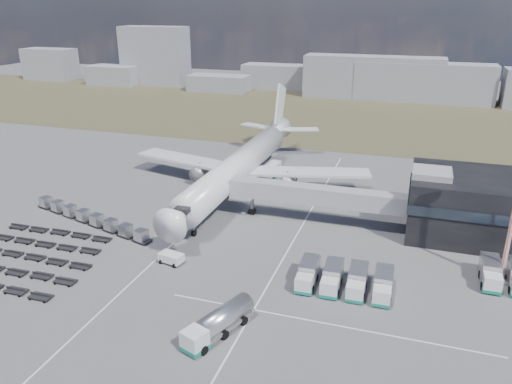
% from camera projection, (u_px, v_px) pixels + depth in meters
% --- Properties ---
extents(ground, '(420.00, 420.00, 0.00)m').
position_uv_depth(ground, '(169.00, 261.00, 74.01)').
color(ground, '#565659').
rests_on(ground, ground).
extents(grass_strip, '(420.00, 90.00, 0.01)m').
position_uv_depth(grass_strip, '(318.00, 114.00, 171.68)').
color(grass_strip, '#4D442E').
rests_on(grass_strip, ground).
extents(lane_markings, '(47.12, 110.00, 0.01)m').
position_uv_depth(lane_markings, '(237.00, 262.00, 73.83)').
color(lane_markings, silver).
rests_on(lane_markings, ground).
extents(terminal, '(30.40, 16.40, 11.00)m').
position_uv_depth(terminal, '(506.00, 208.00, 79.53)').
color(terminal, black).
rests_on(terminal, ground).
extents(jet_bridge, '(30.30, 3.80, 7.05)m').
position_uv_depth(jet_bridge, '(305.00, 194.00, 85.72)').
color(jet_bridge, '#939399').
rests_on(jet_bridge, ground).
extents(airliner, '(51.59, 64.53, 17.62)m').
position_uv_depth(airliner, '(242.00, 164.00, 100.87)').
color(airliner, silver).
rests_on(airliner, ground).
extents(skyline, '(287.41, 27.27, 25.79)m').
position_uv_depth(skyline, '(335.00, 75.00, 203.51)').
color(skyline, gray).
rests_on(skyline, ground).
extents(fuel_tanker, '(5.85, 10.23, 3.22)m').
position_uv_depth(fuel_tanker, '(218.00, 323.00, 57.09)').
color(fuel_tanker, silver).
rests_on(fuel_tanker, ground).
extents(pushback_tug, '(3.83, 2.61, 1.56)m').
position_uv_depth(pushback_tug, '(171.00, 258.00, 73.14)').
color(pushback_tug, silver).
rests_on(pushback_tug, ground).
extents(catering_truck, '(2.85, 6.25, 2.81)m').
position_uv_depth(catering_truck, '(272.00, 171.00, 109.05)').
color(catering_truck, silver).
rests_on(catering_truck, ground).
extents(service_trucks_near, '(12.45, 7.05, 2.74)m').
position_uv_depth(service_trucks_near, '(345.00, 279.00, 66.25)').
color(service_trucks_near, silver).
rests_on(service_trucks_near, ground).
extents(service_trucks_far, '(5.81, 6.96, 2.80)m').
position_uv_depth(service_trucks_far, '(504.00, 275.00, 67.29)').
color(service_trucks_far, silver).
rests_on(service_trucks_far, ground).
extents(uld_row, '(27.53, 9.63, 1.90)m').
position_uv_depth(uld_row, '(90.00, 218.00, 86.03)').
color(uld_row, black).
rests_on(uld_row, ground).
extents(baggage_dollies, '(24.42, 18.87, 0.73)m').
position_uv_depth(baggage_dollies, '(21.00, 257.00, 74.53)').
color(baggage_dollies, black).
rests_on(baggage_dollies, ground).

